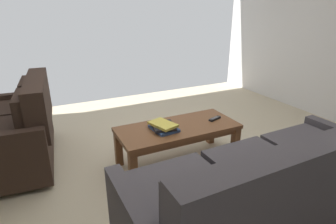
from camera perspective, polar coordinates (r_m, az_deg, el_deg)
name	(u,v)px	position (r m, az deg, el deg)	size (l,w,h in m)	color
ground_plane	(169,166)	(2.90, 0.15, -11.16)	(5.40, 4.89, 0.01)	beige
sofa_main	(268,192)	(2.04, 20.14, -15.34)	(1.99, 0.82, 0.86)	black
loveseat_near	(12,131)	(3.18, -29.82, -3.44)	(0.96, 1.34, 0.89)	black
coffee_table	(178,132)	(2.79, 2.09, -4.22)	(1.22, 0.54, 0.42)	brown
book_stack	(163,126)	(2.67, -0.97, -3.03)	(0.26, 0.31, 0.08)	#385693
tv_remote	(215,119)	(2.95, 9.79, -1.40)	(0.17, 0.09, 0.02)	black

